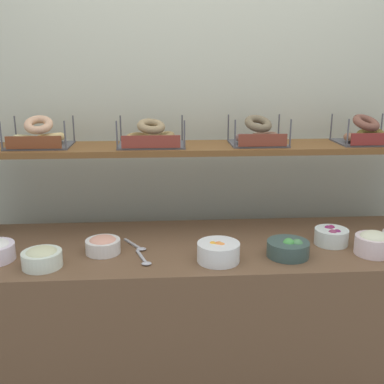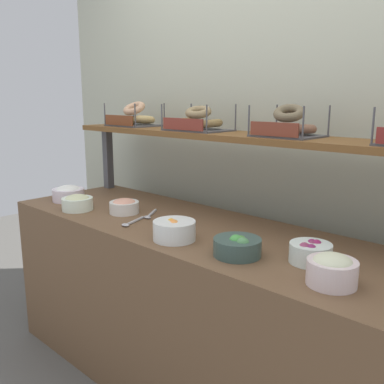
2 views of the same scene
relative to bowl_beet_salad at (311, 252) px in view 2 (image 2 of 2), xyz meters
The scene contains 16 objects.
back_wall 0.88m from the bowl_beet_salad, 134.12° to the left, with size 3.53×0.06×2.40m, color beige.
deli_counter 0.74m from the bowl_beet_salad, behind, with size 2.33×0.70×0.85m, color brown.
shelf_riser_left 1.71m from the bowl_beet_salad, 169.50° to the left, with size 0.05×0.05×0.40m, color #4C4C51.
upper_shelf 0.75m from the bowl_beet_salad, 151.52° to the left, with size 2.29×0.32×0.03m, color brown.
bowl_beet_salad is the anchor object (origin of this frame).
bowl_veggie_mix 0.27m from the bowl_beet_salad, 151.97° to the right, with size 0.19×0.19×0.09m.
bowl_cream_cheese 1.54m from the bowl_beet_salad, behind, with size 0.19×0.19×0.09m.
bowl_fruit_salad 0.58m from the bowl_beet_salad, 163.95° to the right, with size 0.19×0.19×0.09m.
bowl_scallion_spread 1.32m from the bowl_beet_salad, behind, with size 0.17×0.17×0.09m.
bowl_lox_spread 1.07m from the bowl_beet_salad, behind, with size 0.16×0.16×0.08m.
bowl_potato_salad 0.20m from the bowl_beet_salad, 41.79° to the right, with size 0.17×0.17×0.11m.
serving_spoon_near_plate 0.92m from the bowl_beet_salad, behind, with size 0.11×0.15×0.01m.
serving_spoon_by_edge 0.89m from the bowl_beet_salad, behind, with size 0.08×0.17×0.01m.
bagel_basket_plain 1.50m from the bowl_beet_salad, 167.14° to the left, with size 0.31×0.27×0.16m.
bagel_basket_everything 1.00m from the bowl_beet_salad, 160.41° to the left, with size 0.33×0.25×0.14m.
bagel_basket_poppy 0.62m from the bowl_beet_salad, 134.59° to the left, with size 0.28×0.26×0.15m.
Camera 2 is at (1.29, -1.45, 1.45)m, focal length 40.34 mm.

